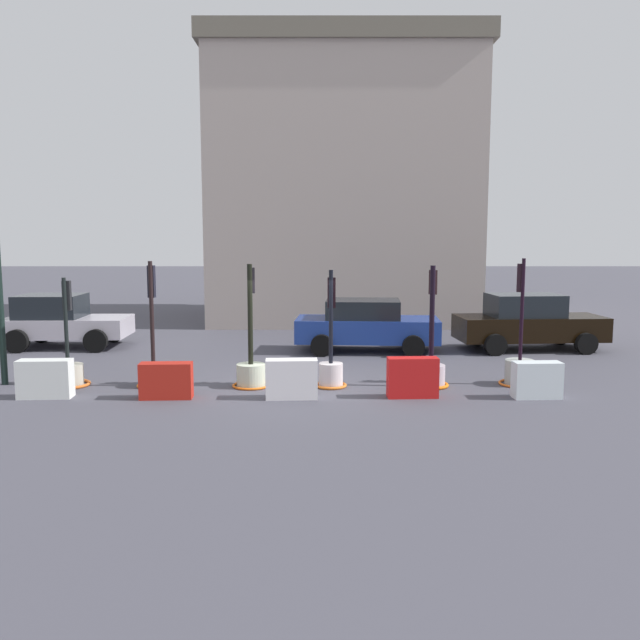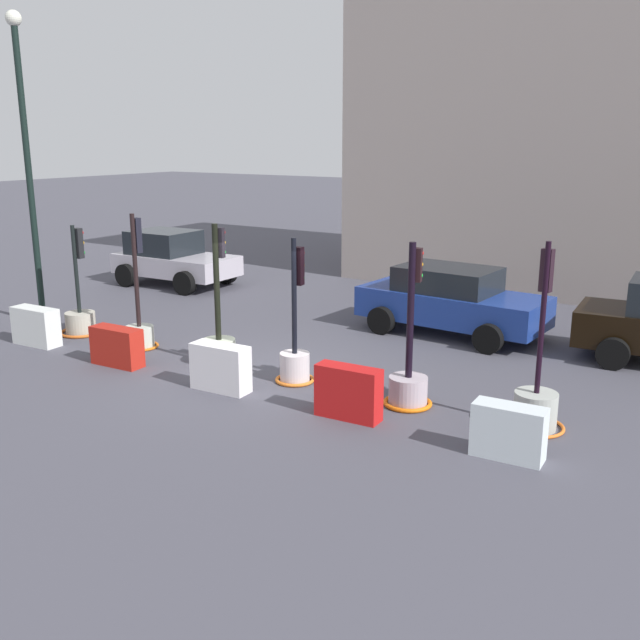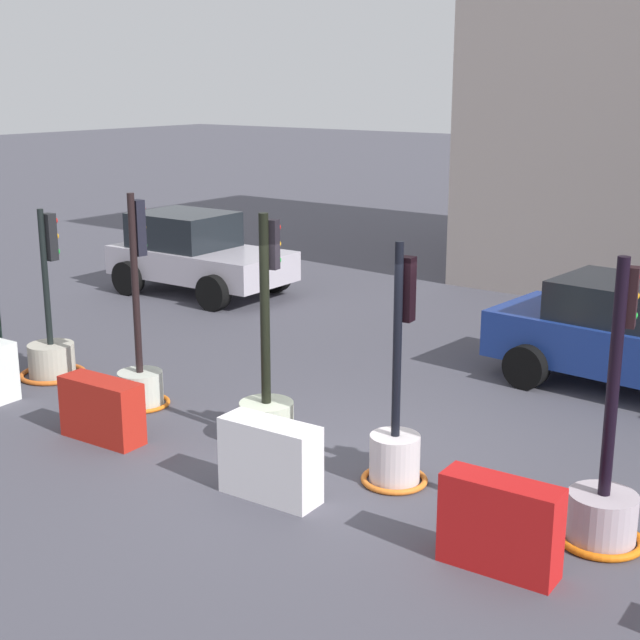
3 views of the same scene
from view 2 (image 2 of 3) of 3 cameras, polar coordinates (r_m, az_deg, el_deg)
ground_plane at (r=14.18m, az=-5.07°, el=-4.20°), size 120.00×120.00×0.00m
traffic_light_0 at (r=17.71m, az=-18.56°, el=0.23°), size 0.99×0.99×2.56m
traffic_light_1 at (r=16.15m, az=-14.20°, el=-0.39°), size 0.80×0.80×2.94m
traffic_light_2 at (r=14.61m, az=-8.05°, el=-1.77°), size 0.88×0.88×2.87m
traffic_light_3 at (r=13.49m, az=-2.00°, el=-2.79°), size 0.75×0.75×2.74m
traffic_light_4 at (r=12.41m, az=7.08°, el=-4.73°), size 0.85×0.85×2.84m
traffic_light_5 at (r=11.89m, az=16.83°, el=-6.22°), size 0.96×0.96×3.00m
construction_barrier_0 at (r=17.08m, az=-21.70°, el=-0.47°), size 1.16×0.48×0.84m
construction_barrier_1 at (r=15.03m, az=-15.88°, el=-2.05°), size 1.14×0.46×0.79m
construction_barrier_2 at (r=13.17m, az=-7.94°, el=-3.78°), size 1.14×0.46×0.86m
construction_barrier_3 at (r=11.78m, az=2.28°, el=-5.80°), size 1.12×0.42×0.88m
construction_barrier_4 at (r=10.74m, az=14.80°, el=-8.61°), size 1.05×0.46×0.80m
car_blue_estate at (r=16.94m, az=10.39°, el=1.56°), size 4.41×2.36×1.58m
car_silver_hatchback at (r=22.81m, az=-11.68°, el=4.87°), size 3.87×2.32×1.67m
building_main_facade at (r=24.91m, az=17.76°, el=16.33°), size 10.90×8.40×11.19m
street_lamp_post at (r=18.57m, az=-22.37°, el=12.66°), size 0.36×0.36×7.27m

